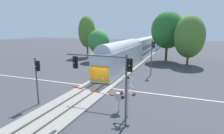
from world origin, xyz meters
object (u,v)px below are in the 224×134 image
object	(u,v)px
crossing_gate_near	(113,96)
commuter_train	(145,46)
traffic_signal_far_side	(152,52)
elm_centre_background	(168,30)
oak_far_right	(189,37)
traffic_signal_near_right	(108,71)
oak_behind_train	(99,41)
traffic_signal_median	(37,74)
pine_left_background	(87,32)
crossing_signal_mast	(128,92)

from	to	relation	value
crossing_gate_near	commuter_train	bearing A→B (deg)	96.84
traffic_signal_far_side	elm_centre_background	bearing A→B (deg)	86.67
oak_far_right	crossing_gate_near	bearing A→B (deg)	-104.20
commuter_train	oak_far_right	distance (m)	15.85
crossing_gate_near	traffic_signal_near_right	world-z (taller)	traffic_signal_near_right
traffic_signal_far_side	elm_centre_background	size ratio (longest dim) A/B	0.51
elm_centre_background	oak_far_right	size ratio (longest dim) A/B	1.11
oak_far_right	elm_centre_background	bearing A→B (deg)	142.45
oak_behind_train	traffic_signal_median	bearing A→B (deg)	-78.28
commuter_train	pine_left_background	bearing A→B (deg)	-150.42
oak_far_right	traffic_signal_near_right	bearing A→B (deg)	-102.37
crossing_signal_mast	oak_behind_train	world-z (taller)	oak_behind_train
traffic_signal_median	elm_centre_background	size ratio (longest dim) A/B	0.42
traffic_signal_median	traffic_signal_near_right	world-z (taller)	traffic_signal_near_right
commuter_train	oak_far_right	bearing A→B (deg)	-43.11
traffic_signal_far_side	oak_behind_train	distance (m)	16.95
crossing_signal_mast	traffic_signal_far_side	size ratio (longest dim) A/B	0.63
crossing_signal_mast	traffic_signal_near_right	xyz separation A→B (m)	(-1.22, -1.57, 2.12)
commuter_train	traffic_signal_far_side	bearing A→B (deg)	-75.90
pine_left_background	oak_far_right	size ratio (longest dim) A/B	1.05
oak_behind_train	commuter_train	bearing A→B (deg)	57.59
commuter_train	crossing_gate_near	distance (m)	37.85
traffic_signal_far_side	oak_far_right	size ratio (longest dim) A/B	0.56
crossing_signal_mast	elm_centre_background	size ratio (longest dim) A/B	0.32
oak_far_right	crossing_signal_mast	bearing A→B (deg)	-100.64
traffic_signal_median	elm_centre_background	world-z (taller)	elm_centre_background
crossing_signal_mast	traffic_signal_near_right	world-z (taller)	traffic_signal_near_right
crossing_signal_mast	traffic_signal_near_right	bearing A→B (deg)	-127.76
crossing_signal_mast	oak_behind_train	size ratio (longest dim) A/B	0.50
crossing_gate_near	traffic_signal_median	xyz separation A→B (m)	(-7.54, -1.38, 1.80)
traffic_signal_median	pine_left_background	world-z (taller)	pine_left_background
commuter_train	traffic_signal_near_right	bearing A→B (deg)	-82.99
crossing_gate_near	crossing_signal_mast	bearing A→B (deg)	-25.32
commuter_train	elm_centre_background	distance (m)	10.61
traffic_signal_median	oak_behind_train	xyz separation A→B (m)	(-5.34, 25.75, 1.44)
traffic_signal_median	pine_left_background	bearing A→B (deg)	109.81
pine_left_background	oak_far_right	distance (m)	25.63
oak_behind_train	elm_centre_background	bearing A→B (deg)	22.58
oak_behind_train	traffic_signal_near_right	bearing A→B (deg)	-63.56
traffic_signal_far_side	pine_left_background	xyz separation A→B (m)	(-19.85, 14.59, 2.84)
traffic_signal_near_right	oak_far_right	xyz separation A→B (m)	(6.42, 29.29, 1.59)
commuter_train	traffic_signal_median	distance (m)	39.06
crossing_signal_mast	oak_far_right	distance (m)	28.45
commuter_train	crossing_gate_near	size ratio (longest dim) A/B	12.06
oak_far_right	commuter_train	bearing A→B (deg)	136.89
pine_left_background	crossing_gate_near	bearing A→B (deg)	-57.69
crossing_gate_near	traffic_signal_far_side	world-z (taller)	traffic_signal_far_side
pine_left_background	commuter_train	bearing A→B (deg)	29.58
commuter_train	traffic_signal_median	bearing A→B (deg)	-94.45
traffic_signal_median	oak_behind_train	world-z (taller)	oak_behind_train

